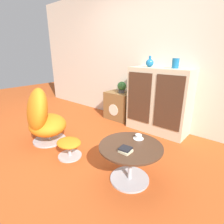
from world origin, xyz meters
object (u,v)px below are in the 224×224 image
at_px(vase_leftmost, 150,63).
at_px(ottoman, 69,145).
at_px(tv_console, 119,106).
at_px(sideboard, 159,101).
at_px(potted_plant, 122,87).
at_px(coffee_table, 130,157).
at_px(book_stack, 126,150).
at_px(egg_chair, 43,118).
at_px(vase_inner_left, 176,63).
at_px(teacup, 138,137).

bearing_deg(vase_leftmost, ottoman, -100.32).
height_order(tv_console, vase_leftmost, vase_leftmost).
bearing_deg(sideboard, potted_plant, 177.72).
relative_size(coffee_table, book_stack, 5.30).
xyz_separation_m(sideboard, book_stack, (0.41, -1.55, -0.11)).
bearing_deg(book_stack, tv_console, 129.61).
bearing_deg(ottoman, egg_chair, 178.79).
bearing_deg(egg_chair, vase_inner_left, 48.21).
bearing_deg(tv_console, potted_plant, 0.87).
bearing_deg(vase_inner_left, sideboard, -179.00).
bearing_deg(book_stack, teacup, 99.12).
bearing_deg(potted_plant, egg_chair, -101.69).
bearing_deg(teacup, ottoman, -159.02).
bearing_deg(tv_console, teacup, -45.09).
distance_m(ottoman, potted_plant, 1.71).
relative_size(vase_leftmost, book_stack, 1.43).
bearing_deg(sideboard, book_stack, -75.10).
height_order(egg_chair, vase_inner_left, vase_inner_left).
bearing_deg(ottoman, potted_plant, 101.57).
relative_size(tv_console, book_stack, 4.55).
distance_m(egg_chair, ottoman, 0.69).
height_order(tv_console, coffee_table, tv_console).
distance_m(tv_console, coffee_table, 1.93).
relative_size(ottoman, coffee_table, 0.53).
distance_m(potted_plant, book_stack, 2.03).
relative_size(vase_inner_left, book_stack, 1.20).
relative_size(ottoman, vase_inner_left, 2.32).
distance_m(ottoman, vase_inner_left, 2.01).
xyz_separation_m(ottoman, book_stack, (0.92, 0.01, 0.28)).
relative_size(sideboard, egg_chair, 1.25).
distance_m(ottoman, coffee_table, 0.91).
distance_m(tv_console, vase_inner_left, 1.44).
xyz_separation_m(tv_console, egg_chair, (-0.27, -1.58, 0.11)).
distance_m(tv_console, teacup, 1.79).
height_order(tv_console, egg_chair, egg_chair).
xyz_separation_m(potted_plant, book_stack, (1.25, -1.58, -0.25)).
xyz_separation_m(sideboard, tv_console, (-0.90, 0.03, -0.27)).
relative_size(sideboard, tv_console, 1.94).
relative_size(sideboard, book_stack, 8.81).
distance_m(ottoman, book_stack, 0.96).
bearing_deg(book_stack, sideboard, 104.90).
bearing_deg(vase_inner_left, teacup, -83.58).
bearing_deg(ottoman, coffee_table, 9.48).
height_order(coffee_table, vase_leftmost, vase_leftmost).
height_order(vase_leftmost, vase_inner_left, vase_leftmost).
height_order(sideboard, book_stack, sideboard).
xyz_separation_m(vase_inner_left, potted_plant, (-1.06, 0.03, -0.50)).
bearing_deg(teacup, potted_plant, 133.55).
bearing_deg(potted_plant, ottoman, -78.43).
bearing_deg(vase_leftmost, tv_console, 177.54).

